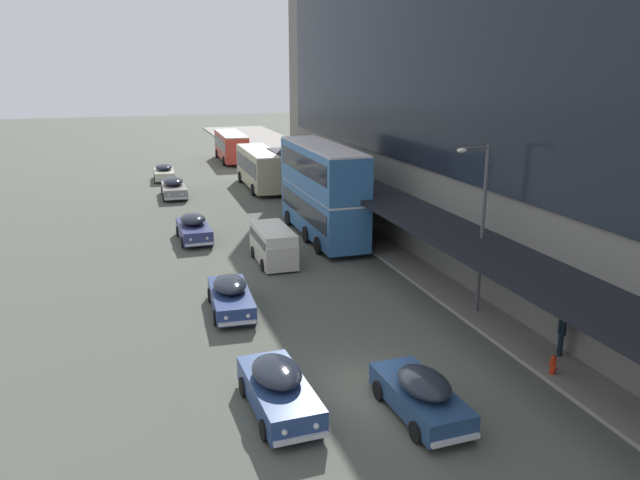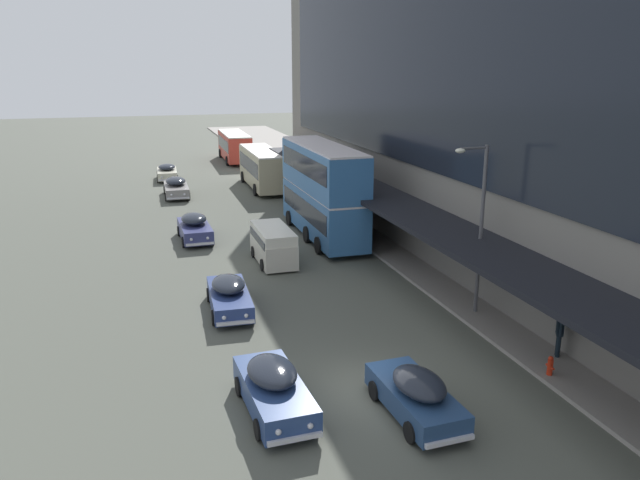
% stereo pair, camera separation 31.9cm
% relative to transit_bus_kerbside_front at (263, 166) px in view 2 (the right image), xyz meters
% --- Properties ---
extents(ground, '(240.00, 240.00, 0.00)m').
position_rel_transit_bus_kerbside_front_xyz_m(ground, '(-4.07, -35.35, -1.92)').
color(ground, '#4F5248').
extents(sidewalk_kerb, '(10.00, 180.00, 0.15)m').
position_rel_transit_bus_kerbside_front_xyz_m(sidewalk_kerb, '(6.93, -35.35, -1.85)').
color(sidewalk_kerb, gray).
rests_on(sidewalk_kerb, ground).
extents(transit_bus_kerbside_front, '(2.85, 9.87, 3.36)m').
position_rel_transit_bus_kerbside_front_xyz_m(transit_bus_kerbside_front, '(0.00, 0.00, 0.00)').
color(transit_bus_kerbside_front, tan).
rests_on(transit_bus_kerbside_front, ground).
extents(transit_bus_kerbside_rear, '(2.93, 9.58, 3.14)m').
position_rel_transit_bus_kerbside_front_xyz_m(transit_bus_kerbside_rear, '(0.26, 16.40, -0.11)').
color(transit_bus_kerbside_rear, '#BC3529').
rests_on(transit_bus_kerbside_rear, ground).
extents(transit_bus_kerbside_far, '(2.77, 10.62, 5.79)m').
position_rel_transit_bus_kerbside_front_xyz_m(transit_bus_kerbside_far, '(0.22, -16.87, 1.20)').
color(transit_bus_kerbside_far, '#3266A2').
rests_on(transit_bus_kerbside_far, ground).
extents(sedan_far_back, '(1.89, 4.34, 1.53)m').
position_rel_transit_bus_kerbside_front_xyz_m(sedan_far_back, '(-3.15, -37.41, -1.18)').
color(sedan_far_back, navy).
rests_on(sedan_far_back, ground).
extents(sedan_second_near, '(1.93, 4.55, 1.63)m').
position_rel_transit_bus_kerbside_front_xyz_m(sedan_second_near, '(-7.50, -15.16, -1.12)').
color(sedan_second_near, navy).
rests_on(sedan_second_near, ground).
extents(sedan_oncoming_front, '(2.03, 4.98, 1.57)m').
position_rel_transit_bus_kerbside_front_xyz_m(sedan_oncoming_front, '(-7.55, -1.41, -1.15)').
color(sedan_oncoming_front, gray).
rests_on(sedan_oncoming_front, ground).
extents(sedan_trailing_mid, '(2.04, 4.52, 1.46)m').
position_rel_transit_bus_kerbside_front_xyz_m(sedan_trailing_mid, '(-7.76, 6.70, -1.20)').
color(sedan_trailing_mid, beige).
rests_on(sedan_trailing_mid, ground).
extents(sedan_lead_mid, '(1.95, 4.70, 1.46)m').
position_rel_transit_bus_kerbside_front_xyz_m(sedan_lead_mid, '(-7.28, -27.18, -1.20)').
color(sedan_lead_mid, navy).
rests_on(sedan_lead_mid, ground).
extents(sedan_lead_near, '(1.97, 4.57, 1.56)m').
position_rel_transit_bus_kerbside_front_xyz_m(sedan_lead_near, '(-7.25, -35.82, -1.15)').
color(sedan_lead_near, navy).
rests_on(sedan_lead_near, ground).
extents(vw_van, '(1.91, 4.55, 1.96)m').
position_rel_transit_bus_kerbside_front_xyz_m(vw_van, '(-3.87, -20.86, -0.83)').
color(vw_van, beige).
rests_on(vw_van, ground).
extents(pedestrian_at_kerb, '(0.41, 0.54, 1.86)m').
position_rel_transit_bus_kerbside_front_xyz_m(pedestrian_at_kerb, '(3.50, -35.45, -0.74)').
color(pedestrian_at_kerb, black).
rests_on(pedestrian_at_kerb, sidewalk_kerb).
extents(street_lamp, '(1.50, 0.28, 7.20)m').
position_rel_transit_bus_kerbside_front_xyz_m(street_lamp, '(2.70, -30.75, 2.40)').
color(street_lamp, '#4C4C51').
rests_on(street_lamp, sidewalk_kerb).
extents(fire_hydrant, '(0.20, 0.40, 0.70)m').
position_rel_transit_bus_kerbside_front_xyz_m(fire_hydrant, '(2.32, -36.59, -1.43)').
color(fire_hydrant, red).
rests_on(fire_hydrant, sidewalk_kerb).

